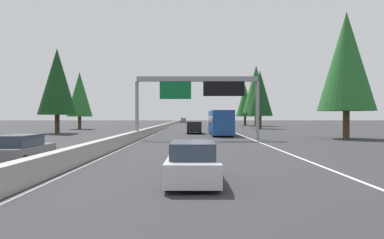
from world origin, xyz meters
name	(u,v)px	position (x,y,z in m)	size (l,w,h in m)	color
ground_plane	(162,130)	(60.00, 0.00, 0.00)	(320.00, 320.00, 0.00)	#2D2D30
median_barrier	(168,125)	(80.00, 0.30, 0.45)	(180.00, 0.56, 0.90)	#9E9B93
shoulder_stripe_right	(223,128)	(70.00, -11.52, 0.01)	(160.00, 0.16, 0.01)	silver
shoulder_stripe_median	(168,128)	(70.00, -0.25, 0.01)	(160.00, 0.16, 0.01)	silver
sign_gantry_overhead	(199,89)	(33.88, -6.04, 5.13)	(0.50, 12.68, 6.44)	gray
sedan_near_right	(193,163)	(10.39, -5.43, 0.68)	(4.40, 1.80, 1.47)	silver
bus_mid_left	(220,122)	(43.21, -8.91, 1.72)	(11.50, 2.55, 3.10)	#1E4793
minivan_far_right	(194,127)	(47.00, -5.58, 0.95)	(5.00, 1.95, 1.69)	black
pickup_distant_b	(183,120)	(129.27, -1.83, 0.91)	(5.60, 2.00, 1.86)	slate
oncoming_near	(20,151)	(15.12, 3.07, 0.68)	(4.40, 1.80, 1.47)	slate
conifer_right_near	(346,61)	(35.47, -21.74, 8.22)	(5.95, 5.95, 13.52)	#4C3823
conifer_right_mid	(260,94)	(66.37, -18.37, 6.82)	(4.94, 4.94, 11.23)	#4C3823
conifer_right_far	(256,89)	(85.05, -20.94, 9.12)	(6.60, 6.60, 14.99)	#4C3823
conifer_right_distant	(245,101)	(91.62, -19.19, 6.60)	(4.78, 4.78, 10.86)	#4C3823
conifer_left_near	(57,82)	(47.07, 13.53, 7.23)	(5.23, 5.23, 11.89)	#4C3823
conifer_left_mid	(80,94)	(64.33, 15.93, 6.54)	(4.74, 4.74, 10.76)	#4C3823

